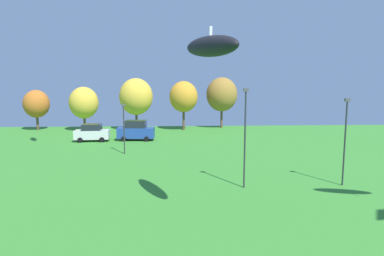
% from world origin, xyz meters
% --- Properties ---
extents(kite_flying_4, '(3.05, 4.98, 1.65)m').
position_xyz_m(kite_flying_4, '(2.62, 20.23, 9.40)').
color(kite_flying_4, black).
extents(parked_car_leftmost, '(4.37, 2.23, 2.21)m').
position_xyz_m(parked_car_leftmost, '(-9.89, 45.78, 1.10)').
color(parked_car_leftmost, silver).
rests_on(parked_car_leftmost, ground).
extents(parked_car_second_from_left, '(4.78, 2.16, 2.59)m').
position_xyz_m(parked_car_second_from_left, '(-4.39, 46.22, 1.26)').
color(parked_car_second_from_left, '#234299').
rests_on(parked_car_second_from_left, ground).
extents(light_post_0, '(0.36, 0.20, 5.26)m').
position_xyz_m(light_post_0, '(-4.65, 38.00, 3.02)').
color(light_post_0, '#2D2D33').
rests_on(light_post_0, ground).
extents(light_post_1, '(0.36, 0.20, 7.14)m').
position_xyz_m(light_post_1, '(5.69, 26.03, 3.98)').
color(light_post_1, '#2D2D33').
rests_on(light_post_1, ground).
extents(light_post_2, '(0.36, 0.20, 6.42)m').
position_xyz_m(light_post_2, '(13.05, 26.25, 3.61)').
color(light_post_2, '#2D2D33').
rests_on(light_post_2, ground).
extents(treeline_tree_0, '(3.91, 3.91, 6.24)m').
position_xyz_m(treeline_tree_0, '(-20.82, 56.27, 4.07)').
color(treeline_tree_0, brown).
rests_on(treeline_tree_0, ground).
extents(treeline_tree_1, '(4.40, 4.40, 6.72)m').
position_xyz_m(treeline_tree_1, '(-13.32, 55.34, 4.29)').
color(treeline_tree_1, brown).
rests_on(treeline_tree_1, ground).
extents(treeline_tree_2, '(5.16, 5.16, 8.03)m').
position_xyz_m(treeline_tree_2, '(-5.40, 55.77, 5.19)').
color(treeline_tree_2, brown).
rests_on(treeline_tree_2, ground).
extents(treeline_tree_3, '(4.37, 4.37, 7.59)m').
position_xyz_m(treeline_tree_3, '(1.95, 55.30, 5.17)').
color(treeline_tree_3, brown).
rests_on(treeline_tree_3, ground).
extents(treeline_tree_4, '(5.00, 5.00, 8.19)m').
position_xyz_m(treeline_tree_4, '(8.18, 57.56, 5.43)').
color(treeline_tree_4, brown).
rests_on(treeline_tree_4, ground).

